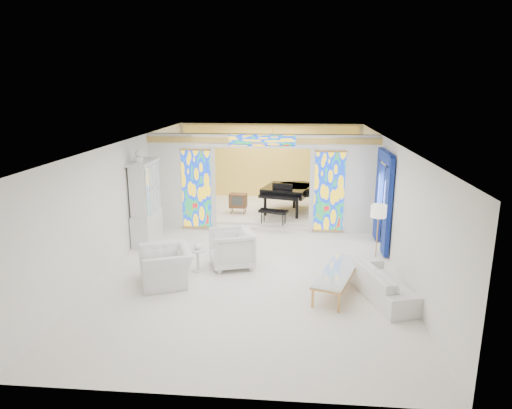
# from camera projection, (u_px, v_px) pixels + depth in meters

# --- Properties ---
(floor) EXTENTS (12.00, 12.00, 0.00)m
(floor) POSITION_uv_depth(u_px,v_px,m) (257.00, 252.00, 12.38)
(floor) COLOR white
(floor) RESTS_ON ground
(ceiling) EXTENTS (7.00, 12.00, 0.02)m
(ceiling) POSITION_uv_depth(u_px,v_px,m) (257.00, 142.00, 11.63)
(ceiling) COLOR white
(ceiling) RESTS_ON wall_back
(wall_back) EXTENTS (7.00, 0.02, 3.00)m
(wall_back) POSITION_uv_depth(u_px,v_px,m) (270.00, 162.00, 17.80)
(wall_back) COLOR white
(wall_back) RESTS_ON floor
(wall_front) EXTENTS (7.00, 0.02, 3.00)m
(wall_front) POSITION_uv_depth(u_px,v_px,m) (219.00, 303.00, 6.22)
(wall_front) COLOR white
(wall_front) RESTS_ON floor
(wall_left) EXTENTS (0.02, 12.00, 3.00)m
(wall_left) POSITION_uv_depth(u_px,v_px,m) (128.00, 196.00, 12.30)
(wall_left) COLOR white
(wall_left) RESTS_ON floor
(wall_right) EXTENTS (0.02, 12.00, 3.00)m
(wall_right) POSITION_uv_depth(u_px,v_px,m) (392.00, 202.00, 11.71)
(wall_right) COLOR white
(wall_right) RESTS_ON floor
(partition_wall) EXTENTS (7.00, 0.22, 3.00)m
(partition_wall) POSITION_uv_depth(u_px,v_px,m) (262.00, 178.00, 13.89)
(partition_wall) COLOR white
(partition_wall) RESTS_ON floor
(stained_glass_left) EXTENTS (0.90, 0.04, 2.40)m
(stained_glass_left) POSITION_uv_depth(u_px,v_px,m) (196.00, 189.00, 14.05)
(stained_glass_left) COLOR gold
(stained_glass_left) RESTS_ON partition_wall
(stained_glass_right) EXTENTS (0.90, 0.04, 2.40)m
(stained_glass_right) POSITION_uv_depth(u_px,v_px,m) (329.00, 192.00, 13.71)
(stained_glass_right) COLOR gold
(stained_glass_right) RESTS_ON partition_wall
(stained_glass_transom) EXTENTS (2.00, 0.04, 0.34)m
(stained_glass_transom) POSITION_uv_depth(u_px,v_px,m) (262.00, 140.00, 13.50)
(stained_glass_transom) COLOR gold
(stained_glass_transom) RESTS_ON partition_wall
(alcove_platform) EXTENTS (6.80, 3.80, 0.18)m
(alcove_platform) POSITION_uv_depth(u_px,v_px,m) (267.00, 210.00, 16.32)
(alcove_platform) COLOR white
(alcove_platform) RESTS_ON floor
(gold_curtain_back) EXTENTS (6.70, 0.10, 2.90)m
(gold_curtain_back) POSITION_uv_depth(u_px,v_px,m) (270.00, 163.00, 17.68)
(gold_curtain_back) COLOR #F6CF55
(gold_curtain_back) RESTS_ON wall_back
(chandelier) EXTENTS (0.48, 0.48, 0.30)m
(chandelier) POSITION_uv_depth(u_px,v_px,m) (273.00, 141.00, 15.59)
(chandelier) COLOR #C08643
(chandelier) RESTS_ON ceiling
(blue_drapes) EXTENTS (0.14, 1.85, 2.65)m
(blue_drapes) POSITION_uv_depth(u_px,v_px,m) (384.00, 192.00, 12.38)
(blue_drapes) COLOR navy
(blue_drapes) RESTS_ON wall_right
(china_cabinet) EXTENTS (0.56, 1.46, 2.72)m
(china_cabinet) POSITION_uv_depth(u_px,v_px,m) (146.00, 203.00, 12.94)
(china_cabinet) COLOR silver
(china_cabinet) RESTS_ON floor
(armchair_left) EXTENTS (1.49, 1.58, 0.81)m
(armchair_left) POSITION_uv_depth(u_px,v_px,m) (166.00, 266.00, 10.37)
(armchair_left) COLOR white
(armchair_left) RESTS_ON floor
(armchair_right) EXTENTS (1.30, 1.28, 0.94)m
(armchair_right) POSITION_uv_depth(u_px,v_px,m) (231.00, 249.00, 11.30)
(armchair_right) COLOR white
(armchair_right) RESTS_ON floor
(sofa) EXTENTS (1.48, 2.37, 0.65)m
(sofa) POSITION_uv_depth(u_px,v_px,m) (385.00, 282.00, 9.71)
(sofa) COLOR silver
(sofa) RESTS_ON floor
(side_table) EXTENTS (0.52, 0.52, 0.56)m
(side_table) POSITION_uv_depth(u_px,v_px,m) (198.00, 257.00, 11.05)
(side_table) COLOR silver
(side_table) RESTS_ON floor
(vase) EXTENTS (0.18, 0.18, 0.17)m
(vase) POSITION_uv_depth(u_px,v_px,m) (197.00, 246.00, 10.98)
(vase) COLOR silver
(vase) RESTS_ON side_table
(coffee_table) EXTENTS (1.27, 2.20, 0.47)m
(coffee_table) POSITION_uv_depth(u_px,v_px,m) (338.00, 272.00, 9.95)
(coffee_table) COLOR silver
(coffee_table) RESTS_ON floor
(floor_lamp) EXTENTS (0.46, 0.46, 1.56)m
(floor_lamp) POSITION_uv_depth(u_px,v_px,m) (379.00, 214.00, 11.18)
(floor_lamp) COLOR #C08643
(floor_lamp) RESTS_ON floor
(grand_piano) EXTENTS (2.18, 2.87, 1.10)m
(grand_piano) POSITION_uv_depth(u_px,v_px,m) (291.00, 190.00, 15.60)
(grand_piano) COLOR black
(grand_piano) RESTS_ON alcove_platform
(tv_console) EXTENTS (0.60, 0.43, 0.67)m
(tv_console) POSITION_uv_depth(u_px,v_px,m) (238.00, 201.00, 15.47)
(tv_console) COLOR brown
(tv_console) RESTS_ON alcove_platform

